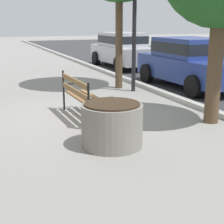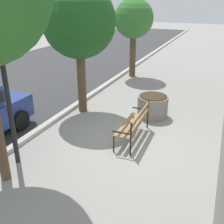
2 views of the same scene
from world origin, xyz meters
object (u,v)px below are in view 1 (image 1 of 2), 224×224
park_bench (82,94)px  concrete_planter (112,125)px  lamp_post (135,4)px  parked_car_silver (123,49)px  parked_car_blue (190,61)px

park_bench → concrete_planter: bearing=-1.2°
concrete_planter → lamp_post: lamp_post is taller
parked_car_silver → parked_car_blue: same height
park_bench → parked_car_silver: 8.64m
lamp_post → parked_car_blue: bearing=88.0°
parked_car_silver → parked_car_blue: 5.28m
concrete_planter → parked_car_blue: (-4.04, 4.34, 0.47)m
park_bench → parked_car_blue: bearing=117.1°
parked_car_blue → lamp_post: bearing=-92.0°
concrete_planter → lamp_post: 5.22m
parked_car_blue → lamp_post: 2.61m
park_bench → parked_car_silver: size_ratio=0.44×
park_bench → parked_car_blue: (-2.21, 4.30, 0.30)m
park_bench → lamp_post: size_ratio=0.47×
lamp_post → parked_car_silver: bearing=159.3°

